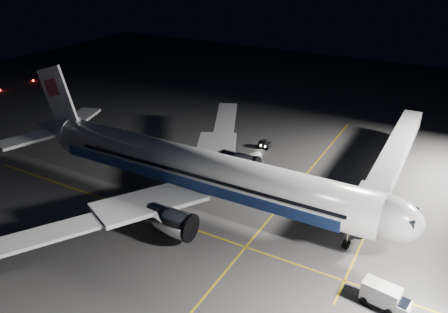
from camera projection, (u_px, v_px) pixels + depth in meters
name	position (u px, v px, depth m)	size (l,w,h in m)	color
ground	(202.00, 203.00, 61.68)	(200.00, 200.00, 0.00)	#4C4C4F
guide_line_main	(266.00, 222.00, 57.26)	(0.25, 80.00, 0.01)	gold
guide_line_cross	(177.00, 224.00, 56.96)	(70.00, 0.25, 0.01)	gold
guide_line_side	(376.00, 211.00, 59.81)	(0.25, 40.00, 0.01)	gold
airliner	(194.00, 169.00, 59.91)	(61.48, 54.22, 16.64)	silver
jet_bridge	(393.00, 158.00, 64.15)	(3.60, 34.40, 6.30)	#B2B2B7
service_truck	(385.00, 296.00, 43.40)	(4.98, 2.63, 2.43)	silver
baggage_tug	(264.00, 144.00, 78.09)	(2.09, 1.68, 1.52)	black
safety_cone_a	(247.00, 197.00, 62.39)	(0.42, 0.42, 0.63)	orange
safety_cone_b	(227.00, 174.00, 68.70)	(0.43, 0.43, 0.64)	orange
safety_cone_c	(228.00, 192.00, 63.76)	(0.37, 0.37, 0.56)	orange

